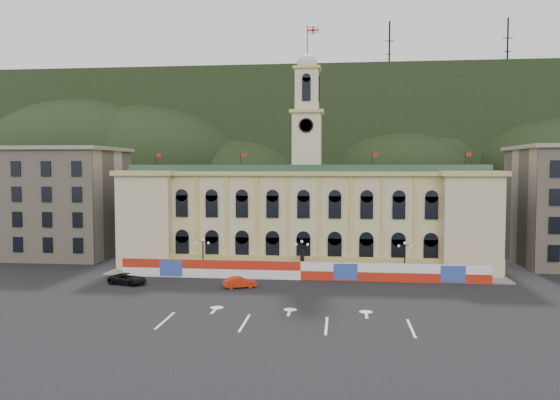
# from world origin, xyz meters

# --- Properties ---
(ground) EXTENTS (260.00, 260.00, 0.00)m
(ground) POSITION_xyz_m (0.00, 0.00, 0.00)
(ground) COLOR black
(ground) RESTS_ON ground
(lane_markings) EXTENTS (26.00, 10.00, 0.02)m
(lane_markings) POSITION_xyz_m (0.00, -5.00, 0.00)
(lane_markings) COLOR white
(lane_markings) RESTS_ON ground
(hill_ridge) EXTENTS (230.00, 80.00, 64.00)m
(hill_ridge) POSITION_xyz_m (0.03, 121.99, 19.48)
(hill_ridge) COLOR black
(hill_ridge) RESTS_ON ground
(city_hall) EXTENTS (56.20, 17.60, 37.10)m
(city_hall) POSITION_xyz_m (0.00, 27.63, 7.85)
(city_hall) COLOR beige
(city_hall) RESTS_ON ground
(side_building_left) EXTENTS (21.00, 17.00, 18.60)m
(side_building_left) POSITION_xyz_m (-43.00, 30.93, 9.33)
(side_building_left) COLOR tan
(side_building_left) RESTS_ON ground
(hoarding_fence) EXTENTS (50.00, 0.44, 2.50)m
(hoarding_fence) POSITION_xyz_m (0.06, 15.07, 1.25)
(hoarding_fence) COLOR red
(hoarding_fence) RESTS_ON ground
(pavement) EXTENTS (56.00, 5.50, 0.16)m
(pavement) POSITION_xyz_m (0.00, 17.75, 0.08)
(pavement) COLOR slate
(pavement) RESTS_ON ground
(statue) EXTENTS (1.40, 1.40, 3.72)m
(statue) POSITION_xyz_m (0.00, 18.00, 1.19)
(statue) COLOR #595651
(statue) RESTS_ON ground
(lamp_left) EXTENTS (1.96, 0.44, 5.15)m
(lamp_left) POSITION_xyz_m (-14.00, 17.00, 3.07)
(lamp_left) COLOR black
(lamp_left) RESTS_ON ground
(lamp_center) EXTENTS (1.96, 0.44, 5.15)m
(lamp_center) POSITION_xyz_m (0.00, 17.00, 3.07)
(lamp_center) COLOR black
(lamp_center) RESTS_ON ground
(lamp_right) EXTENTS (1.96, 0.44, 5.15)m
(lamp_right) POSITION_xyz_m (14.00, 17.00, 3.07)
(lamp_right) COLOR black
(lamp_right) RESTS_ON ground
(red_sedan) EXTENTS (4.40, 5.17, 1.36)m
(red_sedan) POSITION_xyz_m (-7.31, 9.35, 0.68)
(red_sedan) COLOR red
(red_sedan) RESTS_ON ground
(black_suv) EXTENTS (4.86, 6.26, 1.42)m
(black_suv) POSITION_xyz_m (-22.24, 9.82, 0.71)
(black_suv) COLOR black
(black_suv) RESTS_ON ground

